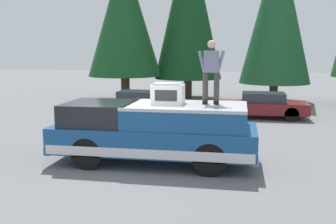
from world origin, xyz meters
The scene contains 9 objects.
ground_plane centered at (0.00, 0.00, 0.00)m, with size 90.00×90.00×0.00m, color slate.
pickup_truck centered at (0.33, -0.37, 0.87)m, with size 2.01×5.54×1.65m.
compressor_unit centered at (0.37, -0.75, 1.93)m, with size 0.65×0.84×0.56m.
person_on_truck_bed centered at (0.56, -1.88, 2.55)m, with size 0.29×0.72×1.69m.
parked_car_maroon centered at (8.24, -3.63, 0.58)m, with size 1.64×4.10×1.16m.
parked_car_grey centered at (7.89, 2.07, 0.58)m, with size 1.64×4.10×1.16m.
conifer_left centered at (14.07, -4.62, 5.31)m, with size 4.09×4.09×9.53m.
conifer_center_left centered at (14.72, 0.58, 5.82)m, with size 4.15×4.15×10.39m.
conifer_center_right centered at (13.26, 4.25, 5.12)m, with size 4.39×4.39×8.78m.
Camera 1 is at (-10.03, -2.63, 3.12)m, focal length 42.36 mm.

